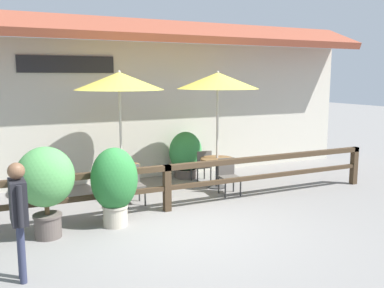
# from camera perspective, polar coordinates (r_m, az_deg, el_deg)

# --- Properties ---
(ground_plane) EXTENTS (60.00, 60.00, 0.00)m
(ground_plane) POSITION_cam_1_polar(r_m,az_deg,el_deg) (7.93, -0.36, -10.99)
(ground_plane) COLOR slate
(building_facade) EXTENTS (14.28, 1.49, 4.23)m
(building_facade) POSITION_cam_1_polar(r_m,az_deg,el_deg) (11.31, -9.38, 6.11)
(building_facade) COLOR #BCB7A8
(building_facade) RESTS_ON ground
(patio_railing) EXTENTS (10.40, 0.14, 0.95)m
(patio_railing) POSITION_cam_1_polar(r_m,az_deg,el_deg) (8.65, -3.36, -4.49)
(patio_railing) COLOR #3D2D1E
(patio_railing) RESTS_ON ground
(patio_umbrella_near) EXTENTS (1.97, 1.97, 2.84)m
(patio_umbrella_near) POSITION_cam_1_polar(r_m,az_deg,el_deg) (9.58, -9.67, 8.25)
(patio_umbrella_near) COLOR #B7B2A8
(patio_umbrella_near) RESTS_ON ground
(dining_table_near) EXTENTS (0.83, 0.83, 0.73)m
(dining_table_near) POSITION_cam_1_polar(r_m,az_deg,el_deg) (9.81, -9.36, -3.65)
(dining_table_near) COLOR brown
(dining_table_near) RESTS_ON ground
(chair_near_streetside) EXTENTS (0.42, 0.42, 0.83)m
(chair_near_streetside) POSITION_cam_1_polar(r_m,az_deg,el_deg) (9.26, -7.93, -5.16)
(chair_near_streetside) COLOR #514C47
(chair_near_streetside) RESTS_ON ground
(chair_near_wallside) EXTENTS (0.44, 0.44, 0.83)m
(chair_near_wallside) POSITION_cam_1_polar(r_m,az_deg,el_deg) (10.44, -10.14, -3.60)
(chair_near_wallside) COLOR #514C47
(chair_near_wallside) RESTS_ON ground
(patio_umbrella_middle) EXTENTS (1.97, 1.97, 2.84)m
(patio_umbrella_middle) POSITION_cam_1_polar(r_m,az_deg,el_deg) (10.29, 3.46, 8.40)
(patio_umbrella_middle) COLOR #B7B2A8
(patio_umbrella_middle) RESTS_ON ground
(dining_table_middle) EXTENTS (0.83, 0.83, 0.73)m
(dining_table_middle) POSITION_cam_1_polar(r_m,az_deg,el_deg) (10.51, 3.35, -2.70)
(dining_table_middle) COLOR brown
(dining_table_middle) RESTS_ON ground
(chair_middle_streetside) EXTENTS (0.46, 0.46, 0.83)m
(chair_middle_streetside) POSITION_cam_1_polar(r_m,az_deg,el_deg) (9.96, 4.89, -4.10)
(chair_middle_streetside) COLOR #514C47
(chair_middle_streetside) RESTS_ON ground
(chair_middle_wallside) EXTENTS (0.43, 0.43, 0.83)m
(chair_middle_wallside) POSITION_cam_1_polar(r_m,az_deg,el_deg) (11.05, 1.37, -2.76)
(chair_middle_wallside) COLOR #514C47
(chair_middle_wallside) RESTS_ON ground
(potted_plant_broad_leaf) EXTENTS (0.85, 0.77, 1.45)m
(potted_plant_broad_leaf) POSITION_cam_1_polar(r_m,az_deg,el_deg) (7.88, -10.30, -5.10)
(potted_plant_broad_leaf) COLOR #B7AD99
(potted_plant_broad_leaf) RESTS_ON ground
(potted_plant_small_flowering) EXTENTS (0.96, 0.86, 1.56)m
(potted_plant_small_flowering) POSITION_cam_1_polar(r_m,az_deg,el_deg) (7.56, -18.94, -4.78)
(potted_plant_small_flowering) COLOR #564C47
(potted_plant_small_flowering) RESTS_ON ground
(potted_plant_tall_tropical) EXTENTS (0.90, 0.81, 1.25)m
(potted_plant_tall_tropical) POSITION_cam_1_polar(r_m,az_deg,el_deg) (11.52, -0.87, -1.36)
(potted_plant_tall_tropical) COLOR #564C47
(potted_plant_tall_tropical) RESTS_ON ground
(pedestrian) EXTENTS (0.22, 0.57, 1.61)m
(pedestrian) POSITION_cam_1_polar(r_m,az_deg,el_deg) (6.07, -22.14, -7.67)
(pedestrian) COLOR #2D334C
(pedestrian) RESTS_ON ground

